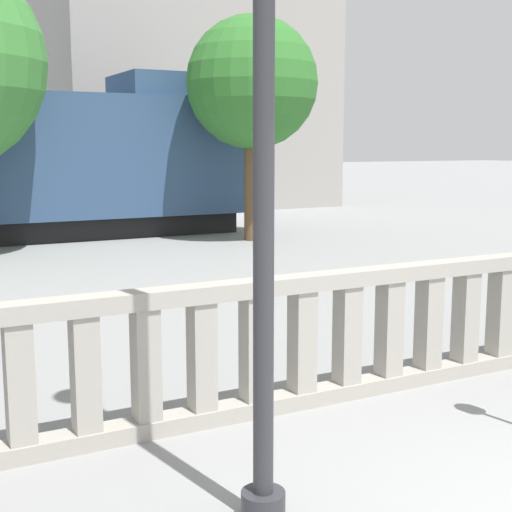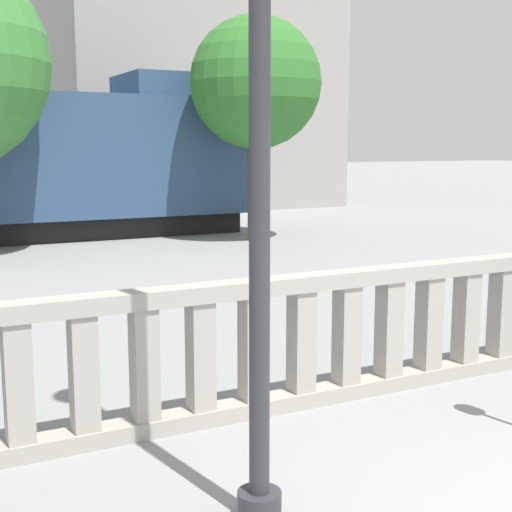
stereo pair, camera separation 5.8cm
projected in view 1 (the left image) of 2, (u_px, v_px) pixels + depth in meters
balustrade at (347, 334)px, 6.59m from camera, size 14.46×0.24×1.20m
train_far at (15, 153)px, 31.40m from camera, size 18.05×3.03×4.37m
building_block at (178, 23)px, 27.37m from camera, size 10.18×7.74×13.92m
tree_left at (252, 84)px, 17.09m from camera, size 3.18×3.18×5.41m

